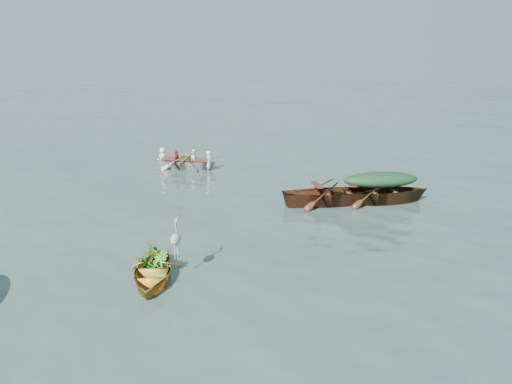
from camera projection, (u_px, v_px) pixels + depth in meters
ground at (244, 243)px, 13.26m from camera, size 140.00×140.00×0.00m
yellow_dinghy at (152, 280)px, 11.14m from camera, size 1.58×2.91×0.72m
green_tarp_boat at (379, 203)px, 16.75m from camera, size 4.79×2.27×1.09m
open_wooden_boat at (333, 204)px, 16.58m from camera, size 4.88×2.50×1.11m
rowed_boat at (186, 169)px, 21.44m from camera, size 3.88×1.63×0.87m
green_tarp_cover at (381, 179)px, 16.53m from camera, size 2.63×1.25×0.52m
thwart_benches at (333, 187)px, 16.42m from camera, size 2.48×1.39×0.04m
heron at (176, 245)px, 11.00m from camera, size 0.33×0.44×0.92m
dinghy_weeds at (155, 244)px, 11.49m from camera, size 0.82×0.99×0.60m
rowers at (185, 150)px, 21.21m from camera, size 2.74×1.36×0.76m
oars at (185, 158)px, 21.31m from camera, size 0.95×2.66×0.06m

